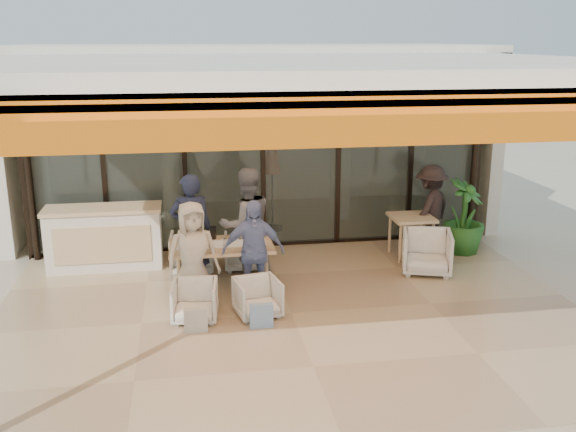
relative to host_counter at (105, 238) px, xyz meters
The scene contains 21 objects.
ground 3.57m from the host_counter, 40.55° to the right, with size 70.00×70.00×0.00m, color #C6B293.
terrace_floor 3.57m from the host_counter, 40.55° to the right, with size 8.00×6.00×0.01m, color tan.
terrace_structure 4.60m from the host_counter, 43.65° to the right, with size 8.00×6.00×3.40m.
glass_storefront 2.97m from the host_counter, 14.72° to the left, with size 8.08×0.10×3.20m.
interior_block 4.39m from the host_counter, 48.29° to the left, with size 9.05×3.62×3.52m.
host_counter is the anchor object (origin of this frame).
dining_table 2.23m from the host_counter, 35.99° to the right, with size 1.50×0.90×0.93m.
chair_far_left 1.44m from the host_counter, 14.66° to the right, with size 0.68×0.64×0.70m, color white.
chair_far_right 2.26m from the host_counter, ahead, with size 0.63×0.59×0.65m, color white.
chair_near_left 2.66m from the host_counter, 58.51° to the right, with size 0.58×0.55×0.60m, color white.
chair_near_right 3.18m from the host_counter, 45.47° to the right, with size 0.57×0.53×0.59m, color white.
diner_navy 1.66m from the host_counter, 31.90° to the right, with size 0.63×0.41×1.72m, color #171F34.
diner_grey 2.41m from the host_counter, 21.18° to the right, with size 0.86×0.67×1.77m, color slate.
diner_cream 2.25m from the host_counter, 51.82° to the right, with size 0.74×0.48×1.51m, color beige.
diner_periwinkle 2.85m from the host_counter, 38.37° to the right, with size 0.88×0.37×1.51m, color #6B7BB3.
tote_bag_cream 3.02m from the host_counter, 62.50° to the right, with size 0.30×0.10×0.34m, color silver.
tote_bag_blue 3.49m from the host_counter, 50.10° to the right, with size 0.30×0.10×0.34m, color #99BFD8.
side_table 5.09m from the host_counter, ahead, with size 0.70×0.70×0.74m.
side_chair 5.19m from the host_counter, 11.66° to the right, with size 0.75×0.70×0.77m, color white.
standing_woman 5.53m from the host_counter, ahead, with size 1.00×0.58×1.55m, color black.
potted_palm 6.08m from the host_counter, ahead, with size 0.73×0.73×1.31m, color #1E5919.
Camera 1 is at (-1.35, -7.96, 3.64)m, focal length 40.00 mm.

